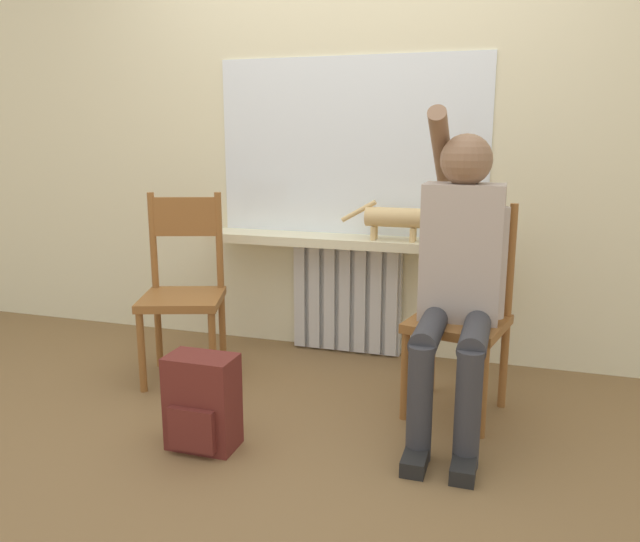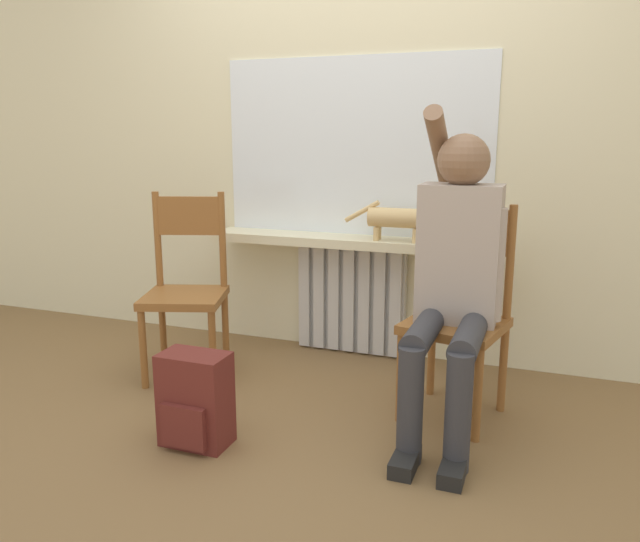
# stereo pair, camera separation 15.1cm
# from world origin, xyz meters

# --- Properties ---
(ground_plane) EXTENTS (12.00, 12.00, 0.00)m
(ground_plane) POSITION_xyz_m (0.00, 0.00, 0.00)
(ground_plane) COLOR brown
(wall_with_window) EXTENTS (7.00, 0.06, 2.70)m
(wall_with_window) POSITION_xyz_m (0.00, 1.23, 1.35)
(wall_with_window) COLOR beige
(wall_with_window) RESTS_ON ground_plane
(radiator) EXTENTS (0.63, 0.08, 0.64)m
(radiator) POSITION_xyz_m (-0.00, 1.15, 0.32)
(radiator) COLOR silver
(radiator) RESTS_ON ground_plane
(windowsill) EXTENTS (1.58, 0.24, 0.05)m
(windowsill) POSITION_xyz_m (0.00, 1.08, 0.66)
(windowsill) COLOR beige
(windowsill) RESTS_ON radiator
(window_glass) EXTENTS (1.51, 0.01, 0.97)m
(window_glass) POSITION_xyz_m (0.00, 1.20, 1.17)
(window_glass) COLOR white
(window_glass) RESTS_ON windowsill
(chair_left) EXTENTS (0.50, 0.50, 0.95)m
(chair_left) POSITION_xyz_m (-0.70, 0.54, 0.47)
(chair_left) COLOR brown
(chair_left) RESTS_ON ground_plane
(chair_right) EXTENTS (0.47, 0.47, 0.95)m
(chair_right) POSITION_xyz_m (0.69, 0.55, 0.47)
(chair_right) COLOR brown
(chair_right) RESTS_ON ground_plane
(person) EXTENTS (0.36, 1.03, 1.36)m
(person) POSITION_xyz_m (0.69, 0.42, 0.69)
(person) COLOR #333338
(person) RESTS_ON ground_plane
(cat) EXTENTS (0.51, 0.10, 0.21)m
(cat) POSITION_xyz_m (0.31, 1.04, 0.81)
(cat) COLOR #DBB77A
(cat) RESTS_ON windowsill
(backpack) EXTENTS (0.28, 0.20, 0.39)m
(backpack) POSITION_xyz_m (-0.25, -0.13, 0.19)
(backpack) COLOR maroon
(backpack) RESTS_ON ground_plane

